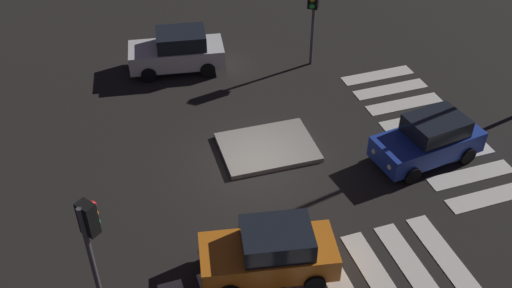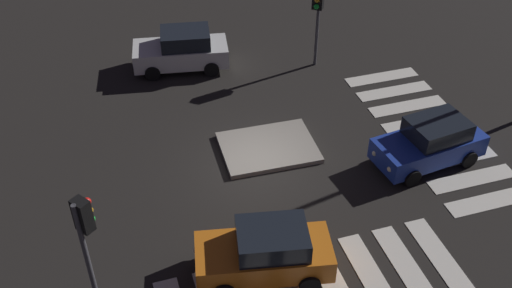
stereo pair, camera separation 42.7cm
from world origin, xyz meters
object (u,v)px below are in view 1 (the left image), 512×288
object	(u,v)px
traffic_light_south	(90,232)
traffic_island	(268,147)
traffic_light_north	(313,6)
car_orange	(270,252)
car_white	(178,51)
car_blue	(429,140)

from	to	relation	value
traffic_light_south	traffic_island	bearing A→B (deg)	1.38
traffic_light_north	traffic_light_south	distance (m)	14.35
car_orange	traffic_light_north	xyz separation A→B (m)	(5.63, 10.41, 1.99)
car_orange	traffic_island	bearing A→B (deg)	-97.89
car_white	traffic_light_south	xyz separation A→B (m)	(-4.71, -11.61, 2.01)
traffic_island	traffic_light_north	bearing A→B (deg)	53.07
car_blue	car_white	bearing A→B (deg)	-58.86
traffic_light_north	traffic_island	bearing A→B (deg)	0.84
traffic_light_south	car_white	bearing A→B (deg)	31.69
traffic_light_south	car_blue	bearing A→B (deg)	-23.21
traffic_light_north	traffic_light_south	size ratio (longest dim) A/B	0.98
traffic_island	car_blue	xyz separation A→B (m)	(5.20, -2.30, 0.75)
traffic_island	traffic_light_south	world-z (taller)	traffic_light_south
traffic_island	car_white	size ratio (longest dim) A/B	0.82
car_blue	traffic_light_south	distance (m)	12.19
car_white	car_blue	xyz separation A→B (m)	(6.99, -8.91, -0.04)
car_white	traffic_light_south	size ratio (longest dim) A/B	1.13
traffic_light_north	traffic_light_south	world-z (taller)	traffic_light_south
car_orange	traffic_light_north	world-z (taller)	traffic_light_north
car_white	traffic_light_south	world-z (taller)	traffic_light_south
traffic_island	traffic_light_south	bearing A→B (deg)	-142.40
car_blue	traffic_light_south	world-z (taller)	traffic_light_south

